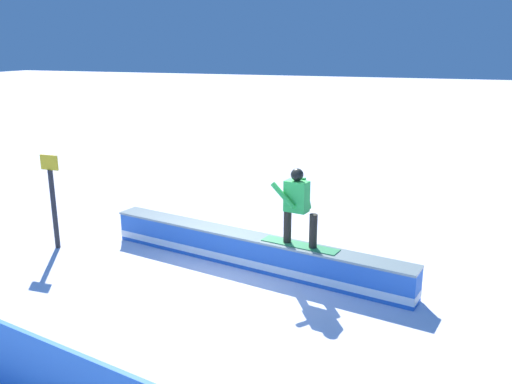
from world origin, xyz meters
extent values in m
plane|color=white|center=(0.00, 0.00, 0.00)|extent=(120.00, 120.00, 0.00)
cube|color=blue|center=(0.00, 0.00, 0.29)|extent=(6.19, 1.62, 0.58)
cube|color=white|center=(0.00, 0.00, 0.14)|extent=(6.20, 1.63, 0.14)
cube|color=gray|center=(0.00, 0.00, 0.60)|extent=(6.20, 1.68, 0.04)
cube|color=#339251|center=(-0.99, 0.20, 0.62)|extent=(1.45, 0.57, 0.01)
cylinder|color=black|center=(-0.74, 0.15, 0.93)|extent=(0.16, 0.16, 0.60)
cylinder|color=black|center=(-1.24, 0.24, 0.93)|extent=(0.16, 0.16, 0.60)
cube|color=green|center=(-0.91, 0.18, 1.50)|extent=(0.44, 0.31, 0.55)
sphere|color=black|center=(-0.91, 0.18, 1.89)|extent=(0.22, 0.22, 0.22)
cylinder|color=green|center=(-0.70, 0.31, 1.53)|extent=(0.48, 0.18, 0.44)
cylinder|color=green|center=(-1.04, 0.04, 1.53)|extent=(0.22, 0.13, 0.56)
cylinder|color=#262628|center=(4.07, 0.45, 0.82)|extent=(0.10, 0.10, 1.64)
cube|color=yellow|center=(4.07, 0.45, 1.79)|extent=(0.40, 0.04, 0.30)
camera|label=1|loc=(-3.26, 8.77, 4.05)|focal=37.62mm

